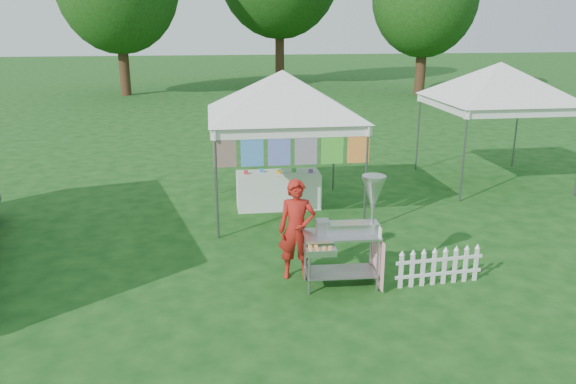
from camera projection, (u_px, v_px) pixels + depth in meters
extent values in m
plane|color=#133F12|center=(311.00, 282.00, 8.88)|extent=(120.00, 120.00, 0.00)
cylinder|color=#59595E|center=(217.00, 185.00, 10.35)|extent=(0.04, 0.04, 2.10)
cylinder|color=#59595E|center=(366.00, 179.00, 10.73)|extent=(0.04, 0.04, 2.10)
cylinder|color=#59595E|center=(214.00, 151.00, 13.04)|extent=(0.04, 0.04, 2.10)
cylinder|color=#59595E|center=(334.00, 147.00, 13.42)|extent=(0.04, 0.04, 2.10)
cube|color=white|center=(293.00, 132.00, 10.26)|extent=(3.00, 0.03, 0.22)
cube|color=white|center=(275.00, 109.00, 12.95)|extent=(3.00, 0.03, 0.22)
pyramid|color=white|center=(282.00, 70.00, 11.31)|extent=(4.24, 4.24, 0.90)
cylinder|color=#59595E|center=(293.00, 128.00, 10.24)|extent=(3.00, 0.03, 0.03)
cube|color=orange|center=(225.00, 149.00, 10.18)|extent=(0.42, 0.01, 0.70)
cube|color=blue|center=(252.00, 148.00, 10.24)|extent=(0.42, 0.01, 0.70)
cube|color=purple|center=(279.00, 147.00, 10.31)|extent=(0.42, 0.01, 0.70)
cube|color=#31B8B3|center=(306.00, 146.00, 10.37)|extent=(0.42, 0.01, 0.70)
cube|color=green|center=(332.00, 145.00, 10.44)|extent=(0.42, 0.01, 0.70)
cube|color=red|center=(358.00, 145.00, 10.51)|extent=(0.42, 0.01, 0.70)
cylinder|color=#59595E|center=(464.00, 157.00, 12.50)|extent=(0.04, 0.04, 2.10)
cylinder|color=#59595E|center=(418.00, 132.00, 15.19)|extent=(0.04, 0.04, 2.10)
cylinder|color=#59595E|center=(516.00, 130.00, 15.56)|extent=(0.04, 0.04, 2.10)
cube|color=white|center=(528.00, 113.00, 12.41)|extent=(3.00, 0.03, 0.22)
cube|color=white|center=(471.00, 96.00, 15.10)|extent=(3.00, 0.03, 0.22)
pyramid|color=white|center=(501.00, 62.00, 13.46)|extent=(4.24, 4.24, 0.90)
cylinder|color=#59595E|center=(529.00, 109.00, 12.38)|extent=(3.00, 0.03, 0.03)
cylinder|color=#3B2515|center=(123.00, 58.00, 30.23)|extent=(0.56, 0.56, 3.96)
cylinder|color=#3B2515|center=(280.00, 45.00, 35.07)|extent=(0.56, 0.56, 4.84)
cylinder|color=#3B2515|center=(421.00, 62.00, 30.51)|extent=(0.56, 0.56, 3.52)
cylinder|color=gray|center=(309.00, 268.00, 8.35)|extent=(0.04, 0.04, 0.85)
cylinder|color=gray|center=(378.00, 266.00, 8.44)|extent=(0.04, 0.04, 0.85)
cylinder|color=gray|center=(305.00, 256.00, 8.80)|extent=(0.04, 0.04, 0.85)
cylinder|color=gray|center=(370.00, 253.00, 8.89)|extent=(0.04, 0.04, 0.85)
cube|color=gray|center=(340.00, 272.00, 8.68)|extent=(1.11, 0.59, 0.01)
cube|color=#B7B7BC|center=(342.00, 235.00, 8.49)|extent=(1.16, 0.62, 0.04)
cube|color=#B7B7BC|center=(352.00, 228.00, 8.53)|extent=(0.82, 0.27, 0.14)
cube|color=gray|center=(323.00, 227.00, 8.48)|extent=(0.20, 0.22, 0.21)
cylinder|color=gray|center=(373.00, 206.00, 8.46)|extent=(0.05, 0.05, 0.85)
cone|color=#B7B7BC|center=(374.00, 191.00, 8.39)|extent=(0.36, 0.36, 0.38)
cylinder|color=#B7B7BC|center=(374.00, 178.00, 8.32)|extent=(0.38, 0.38, 0.06)
cube|color=#B7B7BC|center=(320.00, 251.00, 8.14)|extent=(0.47, 0.30, 0.09)
cube|color=#FBA9AF|center=(378.00, 259.00, 8.67)|extent=(0.05, 0.71, 0.77)
cube|color=white|center=(380.00, 233.00, 8.25)|extent=(0.02, 0.13, 0.17)
imported|color=#A31B14|center=(297.00, 230.00, 8.82)|extent=(0.64, 0.46, 1.62)
cube|color=white|center=(401.00, 272.00, 8.59)|extent=(0.07, 0.03, 0.56)
cube|color=white|center=(412.00, 270.00, 8.62)|extent=(0.07, 0.03, 0.56)
cube|color=white|center=(423.00, 269.00, 8.66)|extent=(0.07, 0.03, 0.56)
cube|color=white|center=(434.00, 268.00, 8.70)|extent=(0.07, 0.03, 0.56)
cube|color=white|center=(444.00, 267.00, 8.73)|extent=(0.07, 0.03, 0.56)
cube|color=white|center=(455.00, 266.00, 8.77)|extent=(0.07, 0.03, 0.56)
cube|color=white|center=(465.00, 265.00, 8.80)|extent=(0.07, 0.03, 0.56)
cube|color=white|center=(476.00, 264.00, 8.84)|extent=(0.07, 0.03, 0.56)
cube|color=white|center=(438.00, 274.00, 8.74)|extent=(1.44, 0.13, 0.05)
cube|color=white|center=(440.00, 260.00, 8.67)|extent=(1.44, 0.13, 0.05)
cube|color=white|center=(278.00, 190.00, 12.30)|extent=(1.80, 0.70, 0.79)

